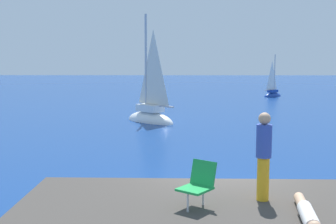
# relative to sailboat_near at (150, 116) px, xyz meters

# --- Properties ---
(ground_plane) EXTENTS (160.00, 160.00, 0.00)m
(ground_plane) POSITION_rel_sailboat_near_xyz_m (2.52, -14.18, -0.35)
(ground_plane) COLOR navy
(boulder_seaward) EXTENTS (1.83, 1.75, 1.19)m
(boulder_seaward) POSITION_rel_sailboat_near_xyz_m (1.63, -15.27, -0.35)
(boulder_seaward) COLOR #443F3C
(boulder_seaward) RESTS_ON ground
(boulder_inland) EXTENTS (1.19, 1.05, 0.58)m
(boulder_inland) POSITION_rel_sailboat_near_xyz_m (-0.29, -15.18, -0.35)
(boulder_inland) COLOR #463A32
(boulder_inland) RESTS_ON ground
(sailboat_near) EXTENTS (3.25, 3.20, 6.47)m
(sailboat_near) POSITION_rel_sailboat_near_xyz_m (0.00, 0.00, 0.00)
(sailboat_near) COLOR white
(sailboat_near) RESTS_ON ground
(sailboat_far) EXTENTS (2.16, 2.00, 4.19)m
(sailboat_far) POSITION_rel_sailboat_near_xyz_m (10.22, 16.46, -0.12)
(sailboat_far) COLOR #193D99
(sailboat_far) RESTS_ON ground
(person_sunbather) EXTENTS (0.41, 1.76, 0.25)m
(person_sunbather) POSITION_rel_sailboat_near_xyz_m (3.52, -17.54, 0.70)
(person_sunbather) COLOR white
(person_sunbather) RESTS_ON shore_ledge
(person_standing) EXTENTS (0.28, 0.28, 1.62)m
(person_standing) POSITION_rel_sailboat_near_xyz_m (3.01, -16.49, 1.45)
(person_standing) COLOR gold
(person_standing) RESTS_ON shore_ledge
(beach_chair) EXTENTS (0.74, 0.76, 0.80)m
(beach_chair) POSITION_rel_sailboat_near_xyz_m (1.81, -16.89, 1.03)
(beach_chair) COLOR green
(beach_chair) RESTS_ON shore_ledge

